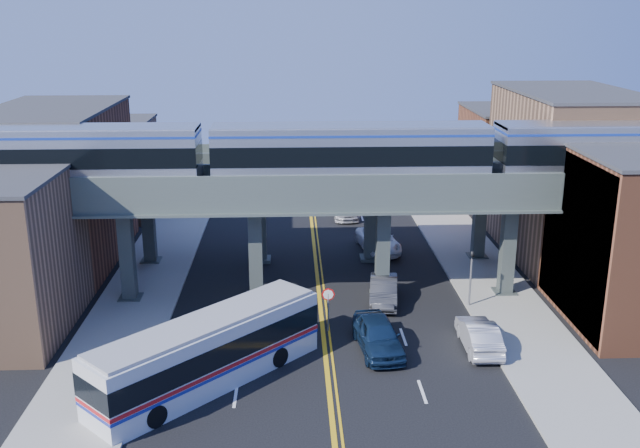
% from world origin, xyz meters
% --- Properties ---
extents(ground, '(120.00, 120.00, 0.00)m').
position_xyz_m(ground, '(0.00, 0.00, 0.00)').
color(ground, black).
rests_on(ground, ground).
extents(sidewalk_west, '(5.00, 70.00, 0.16)m').
position_xyz_m(sidewalk_west, '(-11.50, 10.00, 0.08)').
color(sidewalk_west, gray).
rests_on(sidewalk_west, ground).
extents(sidewalk_east, '(5.00, 70.00, 0.16)m').
position_xyz_m(sidewalk_east, '(11.50, 10.00, 0.08)').
color(sidewalk_east, gray).
rests_on(sidewalk_east, ground).
extents(building_west_b, '(8.00, 14.00, 11.00)m').
position_xyz_m(building_west_b, '(-18.50, 16.00, 5.50)').
color(building_west_b, brown).
rests_on(building_west_b, ground).
extents(building_west_c, '(8.00, 10.00, 8.00)m').
position_xyz_m(building_west_c, '(-18.50, 29.00, 4.00)').
color(building_west_c, '#8E6649').
rests_on(building_west_c, ground).
extents(building_east_b, '(8.00, 14.00, 12.00)m').
position_xyz_m(building_east_b, '(18.50, 16.00, 6.00)').
color(building_east_b, '#8E6649').
rests_on(building_east_b, ground).
extents(building_east_c, '(8.00, 10.00, 9.00)m').
position_xyz_m(building_east_c, '(18.50, 29.00, 4.50)').
color(building_east_c, brown).
rests_on(building_east_c, ground).
extents(mural_panel, '(0.10, 9.50, 9.50)m').
position_xyz_m(mural_panel, '(14.55, 4.00, 4.75)').
color(mural_panel, teal).
rests_on(mural_panel, ground).
extents(elevated_viaduct_near, '(52.00, 3.60, 7.40)m').
position_xyz_m(elevated_viaduct_near, '(0.00, 8.00, 6.47)').
color(elevated_viaduct_near, '#3C4542').
rests_on(elevated_viaduct_near, ground).
extents(elevated_viaduct_far, '(52.00, 3.60, 7.40)m').
position_xyz_m(elevated_viaduct_far, '(0.00, 15.00, 6.47)').
color(elevated_viaduct_far, '#3C4542').
rests_on(elevated_viaduct_far, ground).
extents(transit_train, '(51.40, 3.23, 3.77)m').
position_xyz_m(transit_train, '(1.87, 8.00, 9.43)').
color(transit_train, black).
rests_on(transit_train, elevated_viaduct_near).
extents(stop_sign, '(0.76, 0.09, 2.63)m').
position_xyz_m(stop_sign, '(0.30, 3.00, 1.76)').
color(stop_sign, slate).
rests_on(stop_sign, ground).
extents(traffic_signal, '(0.15, 0.18, 4.10)m').
position_xyz_m(traffic_signal, '(9.20, 6.00, 2.30)').
color(traffic_signal, slate).
rests_on(traffic_signal, ground).
extents(transit_bus, '(10.94, 10.94, 3.26)m').
position_xyz_m(transit_bus, '(-5.86, -2.73, 1.68)').
color(transit_bus, silver).
rests_on(transit_bus, ground).
extents(car_lane_a, '(2.72, 5.51, 1.81)m').
position_xyz_m(car_lane_a, '(2.86, 0.45, 0.90)').
color(car_lane_a, '#10223C').
rests_on(car_lane_a, ground).
extents(car_lane_b, '(2.29, 4.99, 1.59)m').
position_xyz_m(car_lane_b, '(3.99, 6.97, 0.79)').
color(car_lane_b, '#2D2E30').
rests_on(car_lane_b, ground).
extents(car_lane_c, '(3.24, 5.91, 1.57)m').
position_xyz_m(car_lane_c, '(4.87, 17.06, 0.78)').
color(car_lane_c, white).
rests_on(car_lane_c, ground).
extents(car_lane_d, '(2.25, 5.39, 1.56)m').
position_xyz_m(car_lane_d, '(3.03, 26.46, 0.78)').
color(car_lane_d, silver).
rests_on(car_lane_d, ground).
extents(car_parked_curb, '(1.77, 4.87, 1.59)m').
position_xyz_m(car_parked_curb, '(8.36, 0.45, 0.80)').
color(car_parked_curb, '#AEADB2').
rests_on(car_parked_curb, ground).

